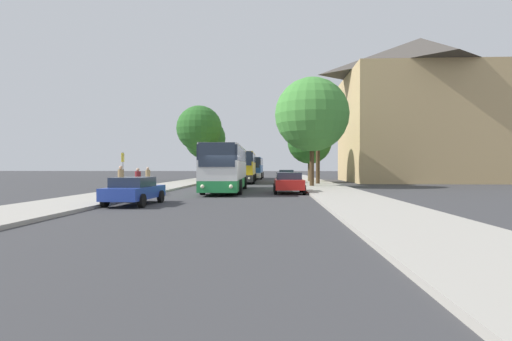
# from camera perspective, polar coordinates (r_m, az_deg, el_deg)

# --- Properties ---
(ground_plane) EXTENTS (300.00, 300.00, 0.00)m
(ground_plane) POSITION_cam_1_polar(r_m,az_deg,el_deg) (24.52, -3.89, -3.73)
(ground_plane) COLOR #38383A
(ground_plane) RESTS_ON ground
(sidewalk_left) EXTENTS (4.00, 120.00, 0.15)m
(sidewalk_left) POSITION_cam_1_polar(r_m,az_deg,el_deg) (26.25, -19.28, -3.32)
(sidewalk_left) COLOR #A39E93
(sidewalk_left) RESTS_ON ground_plane
(sidewalk_right) EXTENTS (4.00, 120.00, 0.15)m
(sidewalk_right) POSITION_cam_1_polar(r_m,az_deg,el_deg) (24.71, 12.49, -3.54)
(sidewalk_right) COLOR #A39E93
(sidewalk_right) RESTS_ON ground_plane
(building_right_background) EXTENTS (17.67, 14.53, 17.56)m
(building_right_background) POSITION_cam_1_polar(r_m,az_deg,el_deg) (53.19, 22.42, 8.00)
(building_right_background) COLOR tan
(building_right_background) RESTS_ON ground_plane
(bus_front) EXTENTS (2.93, 11.97, 3.29)m
(bus_front) POSITION_cam_1_polar(r_m,az_deg,el_deg) (29.55, -4.28, 0.41)
(bus_front) COLOR #238942
(bus_front) RESTS_ON ground_plane
(bus_middle) EXTENTS (2.89, 11.86, 3.43)m
(bus_middle) POSITION_cam_1_polar(r_m,az_deg,el_deg) (46.09, -1.74, 0.54)
(bus_middle) COLOR #2D2D2D
(bus_middle) RESTS_ON ground_plane
(bus_rear) EXTENTS (2.75, 11.55, 3.18)m
(bus_rear) POSITION_cam_1_polar(r_m,az_deg,el_deg) (60.50, -0.31, 0.41)
(bus_rear) COLOR silver
(bus_rear) RESTS_ON ground_plane
(parked_car_left_curb) EXTENTS (2.04, 4.21, 1.33)m
(parked_car_left_curb) POSITION_cam_1_polar(r_m,az_deg,el_deg) (19.95, -17.01, -2.69)
(parked_car_left_curb) COLOR #233D9E
(parked_car_left_curb) RESTS_ON ground_plane
(parked_car_right_near) EXTENTS (2.14, 4.00, 1.44)m
(parked_car_right_near) POSITION_cam_1_polar(r_m,az_deg,el_deg) (27.42, 4.70, -1.70)
(parked_car_right_near) COLOR red
(parked_car_right_near) RESTS_ON ground_plane
(parked_car_right_far) EXTENTS (1.94, 4.48, 1.50)m
(parked_car_right_far) POSITION_cam_1_polar(r_m,az_deg,el_deg) (43.04, 4.34, -0.87)
(parked_car_right_far) COLOR #236B38
(parked_car_right_far) RESTS_ON ground_plane
(bus_stop_sign) EXTENTS (0.08, 0.45, 2.64)m
(bus_stop_sign) POSITION_cam_1_polar(r_m,az_deg,el_deg) (27.85, -18.49, 0.43)
(bus_stop_sign) COLOR gray
(bus_stop_sign) RESTS_ON sidewalk_left
(pedestrian_waiting_near) EXTENTS (0.36, 0.36, 1.75)m
(pedestrian_waiting_near) POSITION_cam_1_polar(r_m,az_deg,el_deg) (25.73, -18.75, -1.26)
(pedestrian_waiting_near) COLOR #23232D
(pedestrian_waiting_near) RESTS_ON sidewalk_left
(pedestrian_waiting_far) EXTENTS (0.36, 0.36, 1.60)m
(pedestrian_waiting_far) POSITION_cam_1_polar(r_m,az_deg,el_deg) (25.90, -16.52, -1.42)
(pedestrian_waiting_far) COLOR #23232D
(pedestrian_waiting_far) RESTS_ON sidewalk_left
(pedestrian_walking_back) EXTENTS (0.36, 0.36, 1.66)m
(pedestrian_walking_back) POSITION_cam_1_polar(r_m,az_deg,el_deg) (32.26, -15.19, -0.98)
(pedestrian_walking_back) COLOR #23232D
(pedestrian_walking_back) RESTS_ON sidewalk_left
(tree_left_near) EXTENTS (5.55, 5.55, 8.28)m
(tree_left_near) POSITION_cam_1_polar(r_m,az_deg,el_deg) (54.45, -7.28, 4.55)
(tree_left_near) COLOR #47331E
(tree_left_near) RESTS_ON sidewalk_left
(tree_left_far) EXTENTS (5.68, 5.68, 9.33)m
(tree_left_far) POSITION_cam_1_polar(r_m,az_deg,el_deg) (50.57, -8.10, 5.97)
(tree_left_far) COLOR #47331E
(tree_left_far) RESTS_ON sidewalk_left
(tree_right_near) EXTENTS (4.10, 4.10, 8.01)m
(tree_right_near) POSITION_cam_1_polar(r_m,az_deg,el_deg) (40.63, 8.84, 6.53)
(tree_right_near) COLOR #47331E
(tree_right_near) RESTS_ON sidewalk_right
(tree_right_mid) EXTENTS (5.16, 5.16, 7.20)m
(tree_right_mid) POSITION_cam_1_polar(r_m,az_deg,el_deg) (47.11, 7.66, 4.09)
(tree_right_mid) COLOR brown
(tree_right_mid) RESTS_ON sidewalk_right
(tree_right_far) EXTENTS (6.54, 6.54, 9.57)m
(tree_right_far) POSITION_cam_1_polar(r_m,az_deg,el_deg) (35.89, 7.99, 7.91)
(tree_right_far) COLOR #47331E
(tree_right_far) RESTS_ON sidewalk_right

